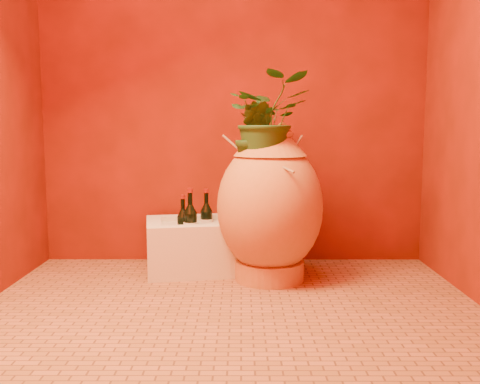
{
  "coord_description": "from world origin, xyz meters",
  "views": [
    {
      "loc": [
        0.05,
        -2.52,
        0.89
      ],
      "look_at": [
        0.04,
        0.35,
        0.54
      ],
      "focal_mm": 40.0,
      "sensor_mm": 36.0,
      "label": 1
    }
  ],
  "objects_px": {
    "stone_basin": "(203,246)",
    "wine_bottle_b": "(190,225)",
    "amphora": "(270,206)",
    "wine_bottle_c": "(183,226)",
    "wine_bottle_a": "(206,221)",
    "wall_tap": "(282,135)"
  },
  "relations": [
    {
      "from": "wine_bottle_a",
      "to": "wall_tap",
      "type": "xyz_separation_m",
      "value": [
        0.49,
        0.08,
        0.54
      ]
    },
    {
      "from": "amphora",
      "to": "wall_tap",
      "type": "height_order",
      "value": "wall_tap"
    },
    {
      "from": "wine_bottle_c",
      "to": "wall_tap",
      "type": "relative_size",
      "value": 1.71
    },
    {
      "from": "stone_basin",
      "to": "wine_bottle_b",
      "type": "distance_m",
      "value": 0.18
    },
    {
      "from": "wine_bottle_a",
      "to": "wall_tap",
      "type": "bearing_deg",
      "value": 9.19
    },
    {
      "from": "stone_basin",
      "to": "wine_bottle_b",
      "type": "height_order",
      "value": "wine_bottle_b"
    },
    {
      "from": "stone_basin",
      "to": "wine_bottle_c",
      "type": "xyz_separation_m",
      "value": [
        -0.12,
        -0.04,
        0.13
      ]
    },
    {
      "from": "amphora",
      "to": "wine_bottle_a",
      "type": "relative_size",
      "value": 2.71
    },
    {
      "from": "amphora",
      "to": "wall_tap",
      "type": "relative_size",
      "value": 4.95
    },
    {
      "from": "wine_bottle_c",
      "to": "wall_tap",
      "type": "distance_m",
      "value": 0.86
    },
    {
      "from": "amphora",
      "to": "stone_basin",
      "type": "xyz_separation_m",
      "value": [
        -0.4,
        0.21,
        -0.28
      ]
    },
    {
      "from": "amphora",
      "to": "wine_bottle_b",
      "type": "distance_m",
      "value": 0.51
    },
    {
      "from": "wine_bottle_b",
      "to": "wine_bottle_c",
      "type": "height_order",
      "value": "wine_bottle_b"
    },
    {
      "from": "wine_bottle_c",
      "to": "wall_tap",
      "type": "bearing_deg",
      "value": 18.99
    },
    {
      "from": "wine_bottle_a",
      "to": "wine_bottle_b",
      "type": "xyz_separation_m",
      "value": [
        -0.09,
        -0.16,
        0.01
      ]
    },
    {
      "from": "amphora",
      "to": "wine_bottle_b",
      "type": "bearing_deg",
      "value": 163.32
    },
    {
      "from": "wine_bottle_b",
      "to": "amphora",
      "type": "bearing_deg",
      "value": -16.68
    },
    {
      "from": "wine_bottle_a",
      "to": "stone_basin",
      "type": "bearing_deg",
      "value": -99.83
    },
    {
      "from": "wine_bottle_b",
      "to": "wall_tap",
      "type": "bearing_deg",
      "value": 22.97
    },
    {
      "from": "stone_basin",
      "to": "wine_bottle_c",
      "type": "distance_m",
      "value": 0.18
    },
    {
      "from": "amphora",
      "to": "wine_bottle_c",
      "type": "height_order",
      "value": "amphora"
    },
    {
      "from": "wine_bottle_a",
      "to": "wine_bottle_b",
      "type": "distance_m",
      "value": 0.19
    }
  ]
}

